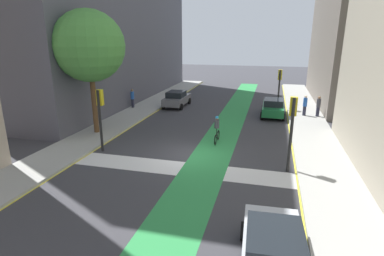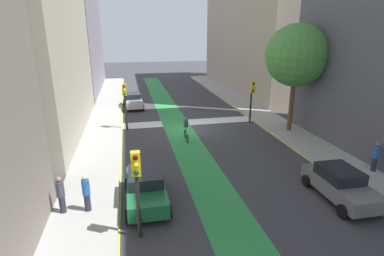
{
  "view_description": "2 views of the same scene",
  "coord_description": "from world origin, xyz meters",
  "px_view_note": "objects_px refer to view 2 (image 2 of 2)",
  "views": [
    {
      "loc": [
        4.39,
        -16.52,
        6.81
      ],
      "look_at": [
        -0.35,
        1.73,
        1.17
      ],
      "focal_mm": 28.68,
      "sensor_mm": 36.0,
      "label": 1
    },
    {
      "loc": [
        5.2,
        24.08,
        8.01
      ],
      "look_at": [
        0.98,
        4.18,
        1.45
      ],
      "focal_mm": 28.27,
      "sensor_mm": 36.0,
      "label": 2
    }
  ],
  "objects_px": {
    "car_grey_left_far": "(340,184)",
    "traffic_signal_far_right": "(137,179)",
    "traffic_signal_near_left": "(252,94)",
    "cyclist_in_lane": "(186,128)",
    "pedestrian_sidewalk_left_a": "(375,156)",
    "car_silver_right_near": "(133,101)",
    "pedestrian_sidewalk_right_a": "(61,194)",
    "car_green_right_far": "(146,187)",
    "street_tree_near": "(296,56)",
    "traffic_signal_near_right": "(125,98)",
    "pedestrian_sidewalk_right_b": "(86,192)"
  },
  "relations": [
    {
      "from": "car_grey_left_far",
      "to": "traffic_signal_far_right",
      "type": "bearing_deg",
      "value": 6.31
    },
    {
      "from": "traffic_signal_near_left",
      "to": "traffic_signal_far_right",
      "type": "xyz_separation_m",
      "value": [
        10.57,
        14.17,
        0.02
      ]
    },
    {
      "from": "cyclist_in_lane",
      "to": "pedestrian_sidewalk_left_a",
      "type": "distance_m",
      "value": 12.47
    },
    {
      "from": "car_silver_right_near",
      "to": "car_grey_left_far",
      "type": "height_order",
      "value": "same"
    },
    {
      "from": "traffic_signal_far_right",
      "to": "pedestrian_sidewalk_right_a",
      "type": "height_order",
      "value": "traffic_signal_far_right"
    },
    {
      "from": "car_silver_right_near",
      "to": "cyclist_in_lane",
      "type": "bearing_deg",
      "value": 108.09
    },
    {
      "from": "car_silver_right_near",
      "to": "car_grey_left_far",
      "type": "distance_m",
      "value": 23.24
    },
    {
      "from": "car_green_right_far",
      "to": "pedestrian_sidewalk_left_a",
      "type": "distance_m",
      "value": 13.29
    },
    {
      "from": "pedestrian_sidewalk_right_a",
      "to": "traffic_signal_far_right",
      "type": "bearing_deg",
      "value": 144.17
    },
    {
      "from": "car_green_right_far",
      "to": "pedestrian_sidewalk_left_a",
      "type": "height_order",
      "value": "pedestrian_sidewalk_left_a"
    },
    {
      "from": "pedestrian_sidewalk_right_a",
      "to": "pedestrian_sidewalk_left_a",
      "type": "relative_size",
      "value": 0.99
    },
    {
      "from": "car_grey_left_far",
      "to": "street_tree_near",
      "type": "relative_size",
      "value": 0.5
    },
    {
      "from": "traffic_signal_near_right",
      "to": "car_silver_right_near",
      "type": "distance_m",
      "value": 8.1
    },
    {
      "from": "traffic_signal_near_left",
      "to": "car_grey_left_far",
      "type": "bearing_deg",
      "value": 86.94
    },
    {
      "from": "street_tree_near",
      "to": "pedestrian_sidewalk_right_b",
      "type": "bearing_deg",
      "value": 30.78
    },
    {
      "from": "pedestrian_sidewalk_left_a",
      "to": "street_tree_near",
      "type": "height_order",
      "value": "street_tree_near"
    },
    {
      "from": "cyclist_in_lane",
      "to": "pedestrian_sidewalk_right_a",
      "type": "distance_m",
      "value": 11.28
    },
    {
      "from": "traffic_signal_far_right",
      "to": "car_silver_right_near",
      "type": "distance_m",
      "value": 22.36
    },
    {
      "from": "car_silver_right_near",
      "to": "pedestrian_sidewalk_right_b",
      "type": "distance_m",
      "value": 20.12
    },
    {
      "from": "pedestrian_sidewalk_left_a",
      "to": "pedestrian_sidewalk_right_a",
      "type": "bearing_deg",
      "value": 2.55
    },
    {
      "from": "car_green_right_far",
      "to": "street_tree_near",
      "type": "bearing_deg",
      "value": -145.32
    },
    {
      "from": "pedestrian_sidewalk_right_b",
      "to": "traffic_signal_near_right",
      "type": "bearing_deg",
      "value": -98.54
    },
    {
      "from": "traffic_signal_far_right",
      "to": "pedestrian_sidewalk_right_b",
      "type": "relative_size",
      "value": 2.14
    },
    {
      "from": "traffic_signal_near_left",
      "to": "pedestrian_sidewalk_right_b",
      "type": "height_order",
      "value": "traffic_signal_near_left"
    },
    {
      "from": "street_tree_near",
      "to": "car_green_right_far",
      "type": "bearing_deg",
      "value": 34.68
    },
    {
      "from": "traffic_signal_far_right",
      "to": "pedestrian_sidewalk_left_a",
      "type": "distance_m",
      "value": 14.17
    },
    {
      "from": "traffic_signal_near_right",
      "to": "cyclist_in_lane",
      "type": "height_order",
      "value": "traffic_signal_near_right"
    },
    {
      "from": "traffic_signal_near_left",
      "to": "pedestrian_sidewalk_right_b",
      "type": "distance_m",
      "value": 17.52
    },
    {
      "from": "pedestrian_sidewalk_right_a",
      "to": "traffic_signal_near_left",
      "type": "bearing_deg",
      "value": -139.74
    },
    {
      "from": "car_silver_right_near",
      "to": "pedestrian_sidewalk_left_a",
      "type": "height_order",
      "value": "pedestrian_sidewalk_left_a"
    },
    {
      "from": "car_green_right_far",
      "to": "traffic_signal_near_right",
      "type": "bearing_deg",
      "value": -85.83
    },
    {
      "from": "car_green_right_far",
      "to": "pedestrian_sidewalk_right_b",
      "type": "height_order",
      "value": "pedestrian_sidewalk_right_b"
    },
    {
      "from": "cyclist_in_lane",
      "to": "pedestrian_sidewalk_right_a",
      "type": "relative_size",
      "value": 1.05
    },
    {
      "from": "traffic_signal_near_right",
      "to": "traffic_signal_near_left",
      "type": "height_order",
      "value": "traffic_signal_near_right"
    },
    {
      "from": "traffic_signal_near_right",
      "to": "car_silver_right_near",
      "type": "xyz_separation_m",
      "value": [
        -0.73,
        -7.82,
        -1.97
      ]
    },
    {
      "from": "car_green_right_far",
      "to": "pedestrian_sidewalk_right_a",
      "type": "distance_m",
      "value": 3.79
    },
    {
      "from": "traffic_signal_near_left",
      "to": "pedestrian_sidewalk_right_b",
      "type": "xyz_separation_m",
      "value": [
        12.81,
        11.85,
        -1.61
      ]
    },
    {
      "from": "traffic_signal_near_right",
      "to": "cyclist_in_lane",
      "type": "bearing_deg",
      "value": 141.78
    },
    {
      "from": "cyclist_in_lane",
      "to": "street_tree_near",
      "type": "height_order",
      "value": "street_tree_near"
    },
    {
      "from": "traffic_signal_far_right",
      "to": "car_grey_left_far",
      "type": "bearing_deg",
      "value": -173.69
    },
    {
      "from": "cyclist_in_lane",
      "to": "street_tree_near",
      "type": "distance_m",
      "value": 10.21
    },
    {
      "from": "pedestrian_sidewalk_right_b",
      "to": "traffic_signal_near_left",
      "type": "bearing_deg",
      "value": -137.23
    },
    {
      "from": "car_green_right_far",
      "to": "pedestrian_sidewalk_right_b",
      "type": "distance_m",
      "value": 2.72
    },
    {
      "from": "traffic_signal_near_left",
      "to": "car_silver_right_near",
      "type": "bearing_deg",
      "value": -38.33
    },
    {
      "from": "pedestrian_sidewalk_left_a",
      "to": "pedestrian_sidewalk_right_b",
      "type": "bearing_deg",
      "value": 3.0
    },
    {
      "from": "pedestrian_sidewalk_left_a",
      "to": "pedestrian_sidewalk_right_b",
      "type": "distance_m",
      "value": 15.98
    },
    {
      "from": "pedestrian_sidewalk_right_b",
      "to": "traffic_signal_far_right",
      "type": "bearing_deg",
      "value": 133.92
    },
    {
      "from": "car_silver_right_near",
      "to": "street_tree_near",
      "type": "distance_m",
      "value": 17.48
    },
    {
      "from": "traffic_signal_far_right",
      "to": "pedestrian_sidewalk_left_a",
      "type": "xyz_separation_m",
      "value": [
        -13.72,
        -3.16,
        -1.62
      ]
    },
    {
      "from": "traffic_signal_near_left",
      "to": "street_tree_near",
      "type": "bearing_deg",
      "value": 127.4
    }
  ]
}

